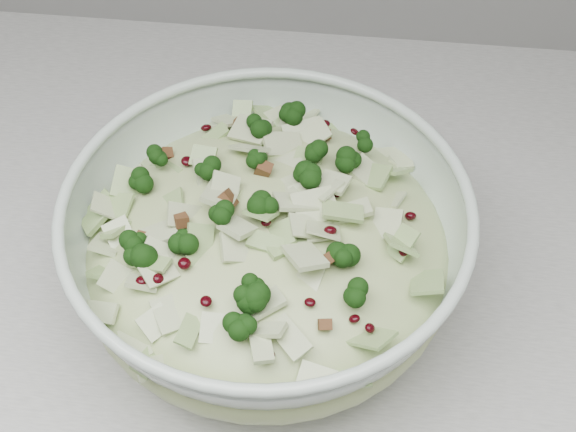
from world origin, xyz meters
name	(u,v)px	position (x,y,z in m)	size (l,w,h in m)	color
mixing_bowl	(268,252)	(0.47, 1.60, 0.96)	(0.37, 0.37, 0.13)	silver
salad	(267,236)	(0.47, 1.60, 0.99)	(0.39, 0.39, 0.13)	#B1BD81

